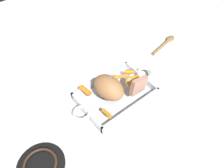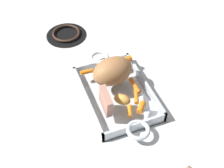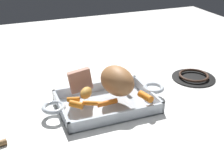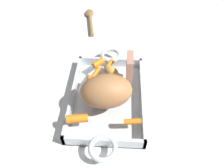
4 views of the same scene
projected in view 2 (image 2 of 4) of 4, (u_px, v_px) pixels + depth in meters
ground_plane at (116, 96)px, 1.06m from camera, size 2.40×2.40×0.00m
roasting_dish at (117, 94)px, 1.05m from camera, size 0.44×0.23×0.04m
pork_roast at (112, 71)px, 1.02m from camera, size 0.12×0.16×0.10m
roast_slice_thin at (106, 101)px, 0.94m from camera, size 0.09×0.02×0.09m
baby_carrot_southwest at (128, 112)px, 0.95m from camera, size 0.05×0.03×0.02m
baby_carrot_southeast at (136, 96)px, 1.00m from camera, size 0.07×0.04×0.02m
baby_carrot_center_left at (135, 86)px, 1.03m from camera, size 0.07×0.02×0.02m
baby_carrot_northeast at (124, 61)px, 1.11m from camera, size 0.03×0.06×0.03m
baby_carrot_northwest at (141, 107)px, 0.96m from camera, size 0.05×0.05×0.02m
baby_carrot_short at (86, 72)px, 1.08m from camera, size 0.02×0.05×0.02m
potato_corner at (122, 99)px, 0.97m from camera, size 0.06×0.07×0.04m
stove_burner_rear at (66, 34)px, 1.30m from camera, size 0.18×0.18×0.02m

